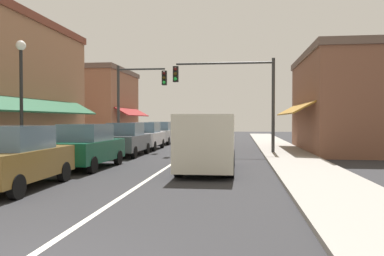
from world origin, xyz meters
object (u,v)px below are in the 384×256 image
at_px(parked_car_nearest_left, 15,158).
at_px(parked_car_far_left, 146,136).
at_px(parked_car_second_left, 87,146).
at_px(traffic_signal_mast_arm, 236,88).
at_px(van_in_lane, 208,141).
at_px(parked_car_third_left, 126,140).
at_px(parked_car_distant_left, 161,133).
at_px(traffic_signal_left_corner, 135,94).
at_px(street_lamp_left_near, 21,84).

bearing_deg(parked_car_nearest_left, parked_car_far_left, 87.64).
relative_size(parked_car_second_left, parked_car_far_left, 1.01).
bearing_deg(traffic_signal_mast_arm, van_in_lane, -97.49).
relative_size(parked_car_second_left, van_in_lane, 0.80).
xyz_separation_m(parked_car_nearest_left, parked_car_far_left, (0.18, 14.38, 0.00)).
bearing_deg(van_in_lane, parked_car_third_left, 130.65).
relative_size(parked_car_third_left, parked_car_distant_left, 1.00).
height_order(parked_car_third_left, parked_car_far_left, same).
bearing_deg(traffic_signal_left_corner, parked_car_far_left, 39.60).
distance_m(parked_car_nearest_left, parked_car_third_left, 9.91).
xyz_separation_m(parked_car_nearest_left, traffic_signal_mast_arm, (6.00, 11.93, 2.86)).
height_order(parked_car_far_left, street_lamp_left_near, street_lamp_left_near).
height_order(van_in_lane, traffic_signal_left_corner, traffic_signal_left_corner).
bearing_deg(parked_car_third_left, street_lamp_left_near, -106.98).
height_order(parked_car_second_left, parked_car_third_left, same).
bearing_deg(traffic_signal_mast_arm, parked_car_distant_left, 126.81).
relative_size(parked_car_distant_left, traffic_signal_mast_arm, 0.71).
height_order(parked_car_nearest_left, parked_car_third_left, same).
distance_m(parked_car_second_left, van_in_lane, 4.82).
distance_m(parked_car_far_left, street_lamp_left_near, 11.51).
xyz_separation_m(traffic_signal_mast_arm, street_lamp_left_near, (-7.78, -8.64, -0.48)).
relative_size(parked_car_nearest_left, traffic_signal_mast_arm, 0.72).
relative_size(parked_car_far_left, street_lamp_left_near, 0.85).
bearing_deg(van_in_lane, street_lamp_left_near, -171.21).
xyz_separation_m(traffic_signal_mast_arm, traffic_signal_left_corner, (-6.44, 1.94, -0.16)).
bearing_deg(parked_car_third_left, van_in_lane, -49.11).
distance_m(parked_car_second_left, parked_car_distant_left, 15.35).
relative_size(parked_car_third_left, traffic_signal_mast_arm, 0.71).
bearing_deg(parked_car_far_left, parked_car_second_left, -90.67).
bearing_deg(traffic_signal_mast_arm, parked_car_second_left, -128.26).
xyz_separation_m(parked_car_far_left, street_lamp_left_near, (-1.96, -11.08, 2.38)).
bearing_deg(parked_car_second_left, parked_car_far_left, 91.84).
xyz_separation_m(van_in_lane, traffic_signal_mast_arm, (0.99, 7.51, 2.59)).
height_order(parked_car_second_left, traffic_signal_mast_arm, traffic_signal_mast_arm).
xyz_separation_m(parked_car_second_left, traffic_signal_left_corner, (-0.64, 9.29, 2.70)).
height_order(parked_car_nearest_left, parked_car_distant_left, same).
relative_size(parked_car_third_left, street_lamp_left_near, 0.85).
distance_m(parked_car_second_left, traffic_signal_mast_arm, 9.79).
xyz_separation_m(traffic_signal_left_corner, street_lamp_left_near, (-1.34, -10.57, -0.32)).
xyz_separation_m(parked_car_second_left, street_lamp_left_near, (-1.98, -1.28, 2.38)).
height_order(parked_car_second_left, street_lamp_left_near, street_lamp_left_near).
xyz_separation_m(parked_car_third_left, traffic_signal_left_corner, (-0.63, 3.96, 2.70)).
bearing_deg(parked_car_distant_left, traffic_signal_left_corner, -94.69).
bearing_deg(traffic_signal_left_corner, parked_car_nearest_left, -88.19).
xyz_separation_m(parked_car_distant_left, traffic_signal_left_corner, (-0.46, -6.06, 2.70)).
bearing_deg(parked_car_second_left, van_in_lane, -0.22).
height_order(parked_car_nearest_left, traffic_signal_left_corner, traffic_signal_left_corner).
bearing_deg(parked_car_distant_left, van_in_lane, -72.52).
height_order(parked_car_third_left, parked_car_distant_left, same).
bearing_deg(parked_car_third_left, parked_car_nearest_left, -91.50).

